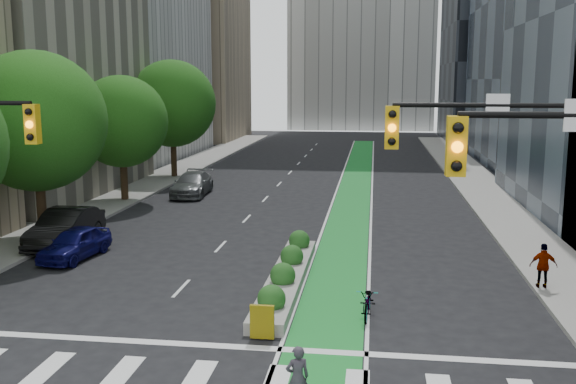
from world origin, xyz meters
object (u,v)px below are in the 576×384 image
(parked_car_left_mid, at_px, (65,228))
(bicycle, at_px, (368,302))
(parked_car_left_near, at_px, (75,243))
(cyclist, at_px, (297,378))
(median_planter, at_px, (287,274))
(pedestrian_far, at_px, (543,266))
(parked_car_left_far, at_px, (192,184))

(parked_car_left_mid, bearing_deg, bicycle, -29.18)
(parked_car_left_near, bearing_deg, cyclist, -39.36)
(median_planter, xyz_separation_m, bicycle, (3.00, -2.95, 0.13))
(bicycle, bearing_deg, parked_car_left_mid, 155.86)
(pedestrian_far, bearing_deg, median_planter, 5.50)
(bicycle, bearing_deg, cyclist, -100.56)
(median_planter, height_order, parked_car_left_mid, parked_car_left_mid)
(parked_car_left_near, distance_m, pedestrian_far, 18.48)
(cyclist, xyz_separation_m, parked_car_left_far, (-10.14, 26.69, -0.02))
(median_planter, xyz_separation_m, parked_car_left_near, (-9.28, 2.21, 0.29))
(cyclist, bearing_deg, median_planter, -102.25)
(median_planter, bearing_deg, cyclist, -80.70)
(pedestrian_far, bearing_deg, parked_car_left_far, -40.97)
(bicycle, xyz_separation_m, pedestrian_far, (6.10, 3.30, 0.45))
(parked_car_left_mid, height_order, parked_car_left_far, parked_car_left_mid)
(bicycle, distance_m, cyclist, 6.28)
(cyclist, distance_m, parked_car_left_far, 28.55)
(median_planter, height_order, parked_car_left_far, parked_car_left_far)
(bicycle, relative_size, parked_car_left_mid, 0.37)
(parked_car_left_mid, distance_m, pedestrian_far, 20.17)
(parked_car_left_far, xyz_separation_m, pedestrian_far, (17.76, -17.31, 0.21))
(median_planter, height_order, bicycle, median_planter)
(parked_car_left_far, bearing_deg, pedestrian_far, -47.39)
(parked_car_left_far, distance_m, pedestrian_far, 24.80)
(parked_car_left_mid, relative_size, pedestrian_far, 3.17)
(parked_car_left_far, bearing_deg, parked_car_left_mid, -101.76)
(median_planter, height_order, cyclist, cyclist)
(parked_car_left_far, relative_size, pedestrian_far, 3.20)
(parked_car_left_near, bearing_deg, pedestrian_far, 1.13)
(bicycle, xyz_separation_m, parked_car_left_far, (-11.66, 20.61, 0.25))
(bicycle, height_order, pedestrian_far, pedestrian_far)
(median_planter, distance_m, parked_car_left_mid, 11.51)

